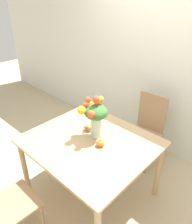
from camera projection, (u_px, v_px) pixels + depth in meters
name	position (u px, v px, depth m)	size (l,w,h in m)	color
ground_plane	(91.00, 191.00, 2.70)	(12.00, 12.00, 0.00)	tan
wall_back	(163.00, 60.00, 2.90)	(8.00, 0.06, 2.70)	silver
dining_table	(91.00, 147.00, 2.36)	(1.29, 1.14, 0.78)	tan
flower_vase	(95.00, 115.00, 2.25)	(0.29, 0.29, 0.49)	#B2CCBC
pumpkin	(100.00, 143.00, 2.22)	(0.09, 0.09, 0.08)	orange
turkey_figurine	(89.00, 127.00, 2.47)	(0.10, 0.13, 0.08)	#A87A4C
dining_chair_near_window	(146.00, 129.00, 2.99)	(0.45, 0.45, 0.99)	#9E7A56
dining_chair_far_side	(4.00, 204.00, 1.95)	(0.43, 0.43, 0.99)	#9E7A56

